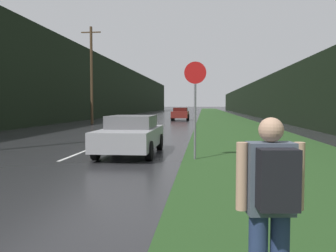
% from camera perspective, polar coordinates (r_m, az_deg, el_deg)
% --- Properties ---
extents(grass_verge, '(6.00, 240.00, 0.02)m').
position_cam_1_polar(grass_verge, '(39.64, 9.08, 0.91)').
color(grass_verge, '#26471E').
rests_on(grass_verge, ground_plane).
extents(lane_stripe_c, '(0.12, 3.00, 0.01)m').
position_cam_1_polar(lane_stripe_c, '(12.78, -14.59, -4.45)').
color(lane_stripe_c, silver).
rests_on(lane_stripe_c, ground_plane).
extents(lane_stripe_d, '(0.12, 3.00, 0.01)m').
position_cam_1_polar(lane_stripe_d, '(19.46, -7.44, -1.69)').
color(lane_stripe_d, silver).
rests_on(lane_stripe_d, ground_plane).
extents(lane_stripe_e, '(0.12, 3.00, 0.01)m').
position_cam_1_polar(lane_stripe_e, '(26.31, -3.99, -0.34)').
color(lane_stripe_e, silver).
rests_on(lane_stripe_e, ground_plane).
extents(treeline_far_side, '(2.00, 140.00, 8.19)m').
position_cam_1_polar(treeline_far_side, '(51.58, -10.35, 6.01)').
color(treeline_far_side, black).
rests_on(treeline_far_side, ground_plane).
extents(treeline_near_side, '(2.00, 140.00, 5.10)m').
position_cam_1_polar(treeline_near_side, '(50.24, 15.29, 4.25)').
color(treeline_near_side, black).
rests_on(treeline_near_side, ground_plane).
extents(utility_pole_far, '(1.80, 0.24, 8.74)m').
position_cam_1_polar(utility_pole_far, '(33.23, -12.17, 8.15)').
color(utility_pole_far, '#4C3823').
rests_on(utility_pole_far, ground_plane).
extents(stop_sign, '(0.69, 0.07, 3.07)m').
position_cam_1_polar(stop_sign, '(11.14, 4.37, 4.18)').
color(stop_sign, slate).
rests_on(stop_sign, ground_plane).
extents(hitchhiker_with_backpack, '(0.56, 0.43, 1.63)m').
position_cam_1_polar(hitchhiker_with_backpack, '(3.09, 16.22, -11.60)').
color(hitchhiker_with_backpack, navy).
rests_on(hitchhiker_with_backpack, ground_plane).
extents(car_passing_near, '(1.91, 4.33, 1.34)m').
position_cam_1_polar(car_passing_near, '(12.53, -5.96, -1.37)').
color(car_passing_near, '#9E9EA3').
rests_on(car_passing_near, ground_plane).
extents(car_passing_far, '(1.87, 4.14, 1.41)m').
position_cam_1_polar(car_passing_far, '(39.35, 1.99, 1.98)').
color(car_passing_far, maroon).
rests_on(car_passing_far, ground_plane).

